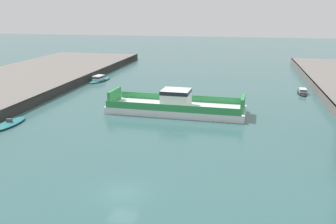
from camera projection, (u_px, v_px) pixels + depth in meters
ground_plane at (122, 193)px, 33.87m from camera, size 400.00×400.00×0.00m
chain_ferry at (176, 106)px, 59.86m from camera, size 22.60×8.13×3.84m
moored_boat_near_left at (302, 92)px, 73.52m from camera, size 2.01×6.34×1.08m
moored_boat_near_right at (10, 123)px, 53.65m from camera, size 2.47×7.05×0.95m
moored_boat_far_right at (99, 79)px, 86.27m from camera, size 3.71×8.67×1.39m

